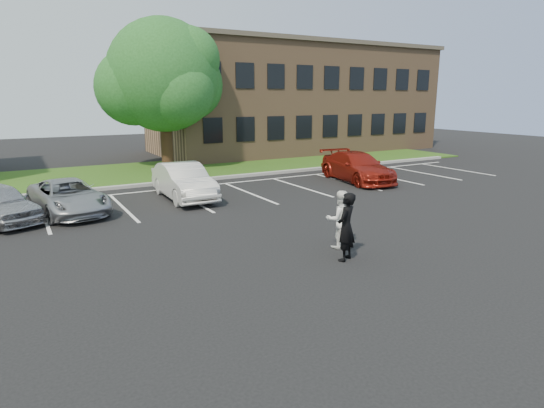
# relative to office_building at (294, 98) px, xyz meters

# --- Properties ---
(ground_plane) EXTENTS (90.00, 90.00, 0.00)m
(ground_plane) POSITION_rel_office_building_xyz_m (-14.00, -21.99, -4.16)
(ground_plane) COLOR black
(ground_plane) RESTS_ON ground
(curb) EXTENTS (40.00, 0.30, 0.15)m
(curb) POSITION_rel_office_building_xyz_m (-14.00, -9.99, -4.08)
(curb) COLOR gray
(curb) RESTS_ON ground
(grass_strip) EXTENTS (44.00, 8.00, 0.08)m
(grass_strip) POSITION_rel_office_building_xyz_m (-14.00, -5.99, -4.12)
(grass_strip) COLOR #254813
(grass_strip) RESTS_ON ground
(stall_lines) EXTENTS (34.00, 5.36, 0.01)m
(stall_lines) POSITION_rel_office_building_xyz_m (-12.60, -13.04, -4.15)
(stall_lines) COLOR silver
(stall_lines) RESTS_ON ground
(office_building) EXTENTS (22.40, 10.40, 8.30)m
(office_building) POSITION_rel_office_building_xyz_m (0.00, 0.00, 0.00)
(office_building) COLOR #8A6749
(office_building) RESTS_ON ground
(tree) EXTENTS (7.80, 7.20, 8.80)m
(tree) POSITION_rel_office_building_xyz_m (-12.03, -4.61, 1.19)
(tree) COLOR black
(tree) RESTS_ON ground
(man_black_suit) EXTENTS (0.80, 0.72, 1.84)m
(man_black_suit) POSITION_rel_office_building_xyz_m (-12.91, -23.04, -3.24)
(man_black_suit) COLOR black
(man_black_suit) RESTS_ON ground
(man_white_shirt) EXTENTS (0.97, 0.86, 1.68)m
(man_white_shirt) POSITION_rel_office_building_xyz_m (-12.40, -22.12, -3.32)
(man_white_shirt) COLOR white
(man_white_shirt) RESTS_ON ground
(car_silver_minivan) EXTENTS (2.80, 4.82, 1.26)m
(car_silver_minivan) POSITION_rel_office_building_xyz_m (-18.73, -13.94, -3.53)
(car_silver_minivan) COLOR #A2A4AA
(car_silver_minivan) RESTS_ON ground
(car_white_sedan) EXTENTS (1.67, 4.62, 1.51)m
(car_white_sedan) POSITION_rel_office_building_xyz_m (-14.15, -13.65, -3.40)
(car_white_sedan) COLOR silver
(car_white_sedan) RESTS_ON ground
(car_red_compact) EXTENTS (2.77, 5.35, 1.48)m
(car_red_compact) POSITION_rel_office_building_xyz_m (-4.98, -14.04, -3.42)
(car_red_compact) COLOR maroon
(car_red_compact) RESTS_ON ground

